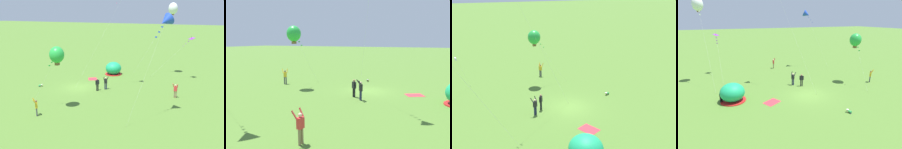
# 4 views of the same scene
# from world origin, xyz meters

# --- Properties ---
(ground_plane) EXTENTS (300.00, 300.00, 0.00)m
(ground_plane) POSITION_xyz_m (0.00, 0.00, 0.00)
(ground_plane) COLOR #517A2D
(popup_tent) EXTENTS (2.81, 2.81, 2.10)m
(popup_tent) POSITION_xyz_m (-8.67, 1.95, 1.00)
(popup_tent) COLOR #1EAD6B
(popup_tent) RESTS_ON ground
(picnic_blanket) EXTENTS (2.11, 1.94, 0.01)m
(picnic_blanket) POSITION_xyz_m (-4.74, -0.11, 0.01)
(picnic_blanket) COLOR #CC333D
(picnic_blanket) RESTS_ON ground
(toddler_crawling) EXTENTS (0.38, 0.55, 0.32)m
(toddler_crawling) POSITION_xyz_m (1.59, -5.29, 0.18)
(toddler_crawling) COLOR green
(toddler_crawling) RESTS_ON ground
(person_arms_raised) EXTENTS (0.52, 0.67, 1.89)m
(person_arms_raised) POSITION_xyz_m (-0.23, 13.19, 1.00)
(person_arms_raised) COLOR #8C7251
(person_arms_raised) RESTS_ON ground
(person_near_tent) EXTENTS (0.72, 0.68, 1.89)m
(person_near_tent) POSITION_xyz_m (10.46, 0.52, 1.00)
(person_near_tent) COLOR #4C4C51
(person_near_tent) RESTS_ON ground
(person_watching_sky) EXTENTS (0.50, 0.41, 1.72)m
(person_watching_sky) POSITION_xyz_m (0.51, 3.02, 0.96)
(person_watching_sky) COLOR black
(person_watching_sky) RESTS_ON ground
(person_flying_kite) EXTENTS (0.68, 0.72, 1.89)m
(person_flying_kite) POSITION_xyz_m (-0.42, 3.84, 1.00)
(person_flying_kite) COLOR #1E2347
(person_flying_kite) RESTS_ON ground
(kite_purple) EXTENTS (1.06, 6.52, 6.77)m
(kite_purple) POSITION_xyz_m (-9.51, 13.81, 6.10)
(kite_purple) COLOR silver
(kite_purple) RESTS_ON ground
(kite_white) EXTENTS (1.63, 6.66, 11.65)m
(kite_white) POSITION_xyz_m (-11.35, 10.85, 10.74)
(kite_white) COLOR silver
(kite_white) RESTS_ON ground
(kite_green) EXTENTS (1.58, 4.78, 6.98)m
(kite_green) POSITION_xyz_m (8.09, 1.78, 6.09)
(kite_green) COLOR silver
(kite_green) RESTS_ON ground
(kite_blue) EXTENTS (4.46, 3.58, 10.41)m
(kite_blue) POSITION_xyz_m (6.15, 12.59, 9.64)
(kite_blue) COLOR silver
(kite_blue) RESTS_ON ground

